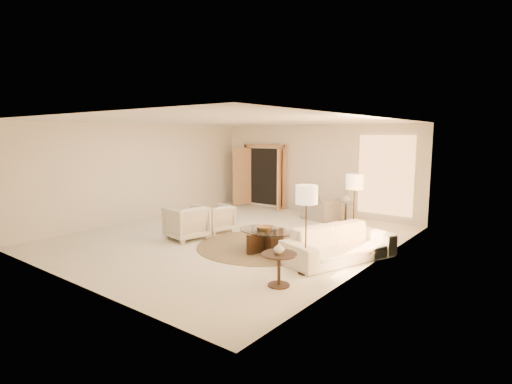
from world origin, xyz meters
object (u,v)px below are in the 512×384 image
Objects in this scene: floor_lamp_far at (307,199)px; coffee_table at (266,238)px; side_table at (346,210)px; end_vase at (279,248)px; end_table at (279,264)px; floor_lamp_near at (355,185)px; armchair_left at (216,217)px; accent_chair at (320,205)px; side_vase at (346,198)px; sofa at (340,244)px; armchair_right at (186,221)px; bowl at (266,228)px.

coffee_table is at bearing 153.67° from floor_lamp_far.
side_table is 3.11× the size of end_vase.
coffee_table is 2.82× the size of end_table.
floor_lamp_near is 2.30m from floor_lamp_far.
armchair_left is 3.79m from side_table.
accent_chair is at bearing 166.42° from armchair_left.
side_vase is at bearing 156.43° from armchair_left.
armchair_left reaches higher than side_table.
accent_chair is 0.83m from side_vase.
sofa is 2.37× the size of accent_chair.
floor_lamp_near is (1.98, -2.07, 0.94)m from accent_chair.
end_table is at bearing -76.42° from side_vase.
side_table is at bearing 162.34° from armchair_right.
end_vase is (3.48, -1.17, 0.20)m from armchair_right.
end_table is 0.36× the size of floor_lamp_near.
floor_lamp_far is at bearing 86.78° from end_table.
side_vase is at bearing 88.98° from coffee_table.
accent_chair is 0.61× the size of floor_lamp_near.
coffee_table is at bearing -128.23° from floor_lamp_near.
floor_lamp_far is at bearing -166.75° from sofa.
floor_lamp_far reaches higher than end_vase.
floor_lamp_far reaches higher than end_table.
armchair_right is 2.17m from coffee_table.
side_table is (2.16, 3.11, -0.03)m from armchair_left.
sofa is 1.90m from end_vase.
accent_chair reaches higher than coffee_table.
end_vase is (1.34, -1.46, 0.13)m from bowl.
end_table is at bearing -76.42° from side_table.
accent_chair is 3.75m from bowl.
end_vase is (1.27, -5.27, 0.29)m from side_table.
floor_lamp_near is at bearing -61.31° from side_vase.
sofa is 1.58m from bowl.
armchair_right is 2.16m from bowl.
armchair_right reaches higher than end_table.
armchair_right is 1.50× the size of end_table.
armchair_right is 0.54× the size of floor_lamp_near.
armchair_left is 1.31× the size of side_table.
coffee_table is at bearing 132.48° from end_table.
floor_lamp_far is at bearing -87.12° from floor_lamp_near.
end_vase is (-0.18, -1.86, 0.30)m from sofa.
armchair_right is 4.66m from side_vase.
floor_lamp_far is (1.32, -4.49, 1.02)m from side_table.
accent_chair is at bearing 100.95° from coffee_table.
end_vase reaches higher than bowl.
accent_chair is 1.69× the size of end_table.
bowl is at bearing 82.87° from armchair_left.
armchair_left is 4.05m from end_table.
bowl reaches higher than end_table.
side_vase reaches higher than armchair_left.
armchair_left is 2.20m from coffee_table.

